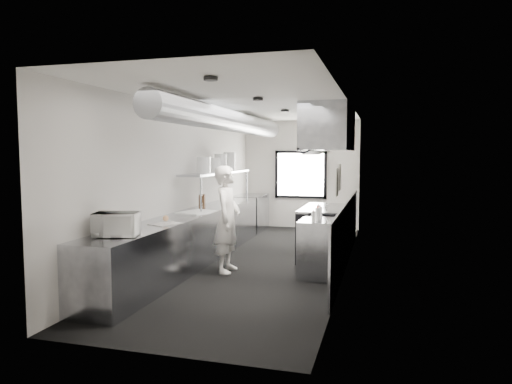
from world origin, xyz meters
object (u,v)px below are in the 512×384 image
Objects in this scene: range at (325,232)px; far_work_table at (250,213)px; pass_shelf at (218,173)px; deli_tub_b at (115,229)px; plate_stack_b at (215,165)px; squeeze_bottle_d at (320,212)px; knife_block at (202,201)px; line_cook at (227,219)px; exhaust_hood at (329,129)px; bottle_station at (321,248)px; squeeze_bottle_b at (317,214)px; squeeze_bottle_e at (319,211)px; small_plate at (166,222)px; plate_stack_a at (204,165)px; deli_tub_a at (123,226)px; squeeze_bottle_c at (318,214)px; plate_stack_c at (221,163)px; prep_counter at (191,239)px; plate_stack_d at (229,161)px; squeeze_bottle_a at (313,217)px; cutting_board at (197,212)px; microwave at (116,224)px.

far_work_table is (-2.19, 2.50, -0.02)m from range.
range is at bearing -7.67° from pass_shelf.
plate_stack_b is at bearing 87.56° from deli_tub_b.
squeeze_bottle_d is at bearing -33.18° from pass_shelf.
line_cook is at bearing -67.68° from knife_block.
exhaust_hood reaches higher than bottle_station.
squeeze_bottle_b is at bearing -87.50° from range.
bottle_station is 0.64m from squeeze_bottle_e.
range is at bearing 46.82° from small_plate.
knife_block reaches higher than squeeze_bottle_b.
plate_stack_b reaches higher than far_work_table.
plate_stack_a reaches higher than bottle_station.
squeeze_bottle_c is at bearing 35.92° from deli_tub_a.
bottle_station is 3.35m from plate_stack_c.
range is at bearing -2.14° from plate_stack_b.
far_work_table is 3.27× the size of plate_stack_c.
plate_stack_d is (-0.02, 2.17, 1.32)m from prep_counter.
plate_stack_b is 0.88m from plate_stack_d.
far_work_table is at bearing 120.53° from bottle_station.
knife_block is at bearing -97.76° from pass_shelf.
squeeze_bottle_a is at bearing -44.22° from plate_stack_c.
plate_stack_b is 0.72× the size of plate_stack_d.
squeeze_bottle_b is at bearing -41.72° from knife_block.
small_plate is (0.10, -2.57, -0.63)m from pass_shelf.
prep_counter is at bearing 65.56° from line_cook.
plate_stack_d is at bearing 87.97° from deli_tub_a.
plate_stack_b is (0.01, -0.22, 0.18)m from pass_shelf.
plate_stack_a reaches higher than far_work_table.
deli_tub_b is 0.66× the size of squeeze_bottle_e.
exhaust_hood is at bearing 28.11° from prep_counter.
cutting_board is 2.20m from squeeze_bottle_c.
cutting_board is (0.06, 0.11, 0.46)m from prep_counter.
squeeze_bottle_e is at bearing 40.43° from deli_tub_a.
plate_stack_d is at bearing 91.36° from small_plate.
plate_stack_a is 1.67× the size of squeeze_bottle_d.
cutting_board is at bearing -88.97° from far_work_table.
deli_tub_b is at bearing -92.69° from deli_tub_a.
squeeze_bottle_b reaches higher than squeeze_bottle_d.
microwave is at bearing -121.87° from range.
microwave is (-2.30, -2.12, 0.60)m from bottle_station.
squeeze_bottle_e reaches higher than range.
plate_stack_b reaches higher than line_cook.
exhaust_hood reaches higher than squeeze_bottle_a.
plate_stack_a is (0.13, 2.81, 0.78)m from deli_tub_b.
squeeze_bottle_d is at bearing -35.45° from knife_block.
plate_stack_b is 2.79m from squeeze_bottle_c.
plate_stack_a is at bearing 152.06° from squeeze_bottle_a.
pass_shelf is 1.72× the size of line_cook.
squeeze_bottle_b is (2.29, -1.81, -0.53)m from pass_shelf.
plate_stack_b reaches higher than squeeze_bottle_e.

